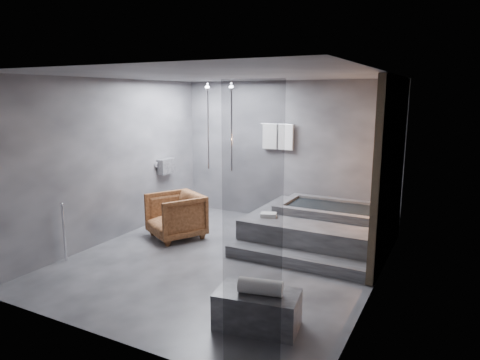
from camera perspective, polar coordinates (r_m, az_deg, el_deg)
The scene contains 7 objects.
room at distance 6.40m, azimuth 2.07°, elevation 4.16°, with size 5.00×5.04×2.82m.
tub_deck at distance 7.59m, azimuth 10.46°, elevation -6.32°, with size 2.20×2.00×0.50m, color #353537.
tub_step at distance 6.59m, azimuth 7.30°, elevation -10.49°, with size 2.20×0.36×0.18m, color #353537.
concrete_bench at distance 4.92m, azimuth 2.32°, elevation -16.85°, with size 0.91×0.50×0.41m, color #2E2F31.
driftwood_chair at distance 7.74m, azimuth -8.57°, elevation -4.73°, with size 0.86×0.88×0.80m, color #402110.
rolled_towel at distance 4.75m, azimuth 2.74°, elevation -14.04°, with size 0.17×0.17×0.48m, color white.
deck_towel at distance 7.24m, azimuth 3.83°, elevation -4.68°, with size 0.26×0.19×0.07m, color silver.
Camera 1 is at (3.13, -5.49, 2.53)m, focal length 32.00 mm.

